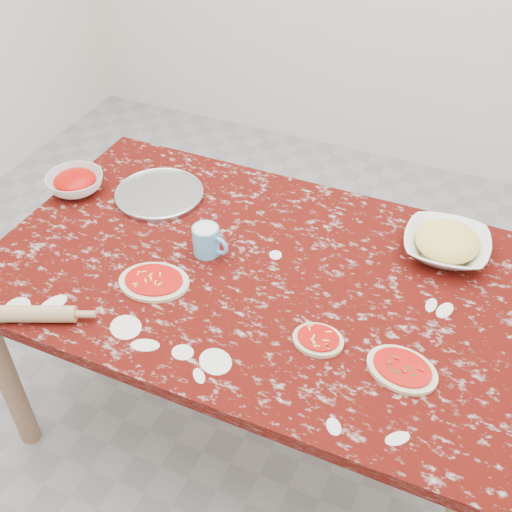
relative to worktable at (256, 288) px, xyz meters
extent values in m
plane|color=gray|center=(0.00, 0.00, -0.67)|extent=(4.00, 4.00, 0.00)
cube|color=#3E0805|center=(0.00, 0.00, 0.06)|extent=(1.60, 1.00, 0.04)
cube|color=#9C7158|center=(0.00, 0.00, 0.00)|extent=(1.50, 0.90, 0.08)
cylinder|color=#9C7158|center=(-0.72, -0.42, -0.31)|extent=(0.07, 0.07, 0.71)
cylinder|color=#9C7158|center=(-0.72, 0.42, -0.31)|extent=(0.07, 0.07, 0.71)
cylinder|color=#9C7158|center=(0.72, 0.42, -0.31)|extent=(0.07, 0.07, 0.71)
cylinder|color=#B2B2B7|center=(-0.46, 0.21, 0.09)|extent=(0.38, 0.38, 0.01)
imported|color=white|center=(-0.74, 0.12, 0.11)|extent=(0.20, 0.20, 0.06)
imported|color=white|center=(0.50, 0.30, 0.11)|extent=(0.28, 0.28, 0.06)
cylinder|color=#60AFE9|center=(-0.17, 0.01, 0.13)|extent=(0.08, 0.08, 0.10)
torus|color=#60AFE9|center=(-0.12, 0.00, 0.13)|extent=(0.07, 0.02, 0.07)
cylinder|color=silver|center=(-0.17, 0.01, 0.16)|extent=(0.06, 0.06, 0.01)
ellipsoid|color=beige|center=(-0.25, -0.18, 0.09)|extent=(0.24, 0.20, 0.01)
ellipsoid|color=red|center=(-0.25, -0.18, 0.10)|extent=(0.20, 0.17, 0.00)
ellipsoid|color=beige|center=(0.27, -0.20, 0.09)|extent=(0.14, 0.12, 0.01)
ellipsoid|color=red|center=(0.27, -0.20, 0.10)|extent=(0.12, 0.10, 0.00)
ellipsoid|color=beige|center=(0.50, -0.21, 0.09)|extent=(0.21, 0.18, 0.01)
ellipsoid|color=red|center=(0.50, -0.21, 0.10)|extent=(0.17, 0.14, 0.00)
cylinder|color=tan|center=(-0.47, -0.44, 0.11)|extent=(0.23, 0.14, 0.05)
camera|label=1|loc=(0.56, -1.27, 1.34)|focal=43.71mm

